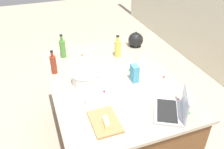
% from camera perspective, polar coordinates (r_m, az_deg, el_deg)
% --- Properties ---
extents(ground_plane, '(12.00, 12.00, 0.00)m').
position_cam_1_polar(ground_plane, '(2.90, 0.00, -15.90)').
color(ground_plane, '#B7A88E').
extents(island_counter, '(1.64, 1.17, 0.90)m').
position_cam_1_polar(island_counter, '(2.57, 0.00, -9.32)').
color(island_counter, brown).
rests_on(island_counter, ground).
extents(laptop, '(0.38, 0.35, 0.22)m').
position_cam_1_polar(laptop, '(1.95, 14.61, -7.92)').
color(laptop, '#B7B7BC').
rests_on(laptop, island_counter).
extents(mixing_bowl_large, '(0.26, 0.26, 0.11)m').
position_cam_1_polar(mixing_bowl_large, '(2.23, -6.39, -0.62)').
color(mixing_bowl_large, white).
rests_on(mixing_bowl_large, island_counter).
extents(bottle_soy, '(0.06, 0.06, 0.25)m').
position_cam_1_polar(bottle_soy, '(2.40, -13.89, 2.42)').
color(bottle_soy, maroon).
rests_on(bottle_soy, island_counter).
extents(bottle_oil, '(0.07, 0.07, 0.25)m').
position_cam_1_polar(bottle_oil, '(2.64, 1.36, 6.37)').
color(bottle_oil, '#DBC64C').
rests_on(bottle_oil, island_counter).
extents(bottle_olive, '(0.06, 0.06, 0.27)m').
position_cam_1_polar(bottle_olive, '(2.67, -11.79, 6.21)').
color(bottle_olive, '#4C8C38').
rests_on(bottle_olive, island_counter).
extents(kettle, '(0.21, 0.18, 0.20)m').
position_cam_1_polar(kettle, '(2.89, 5.72, 8.24)').
color(kettle, black).
rests_on(kettle, island_counter).
extents(cutting_board, '(0.30, 0.21, 0.02)m').
position_cam_1_polar(cutting_board, '(1.83, -1.75, -11.27)').
color(cutting_board, '#AD7F4C').
rests_on(cutting_board, island_counter).
extents(butter_stick_left, '(0.11, 0.05, 0.04)m').
position_cam_1_polar(butter_stick_left, '(1.79, -1.41, -11.36)').
color(butter_stick_left, '#F4E58C').
rests_on(butter_stick_left, cutting_board).
extents(ramekin_small, '(0.08, 0.08, 0.04)m').
position_cam_1_polar(ramekin_small, '(2.41, -3.21, 1.32)').
color(ramekin_small, white).
rests_on(ramekin_small, island_counter).
extents(ramekin_medium, '(0.07, 0.07, 0.04)m').
position_cam_1_polar(ramekin_medium, '(2.01, -5.61, -6.25)').
color(ramekin_medium, white).
rests_on(ramekin_medium, island_counter).
extents(candy_bag, '(0.09, 0.06, 0.17)m').
position_cam_1_polar(candy_bag, '(2.23, 5.43, 0.30)').
color(candy_bag, '#4CA5CC').
rests_on(candy_bag, island_counter).
extents(candy_0, '(0.02, 0.02, 0.02)m').
position_cam_1_polar(candy_0, '(1.95, 14.62, -9.33)').
color(candy_0, green).
rests_on(candy_0, island_counter).
extents(candy_1, '(0.02, 0.02, 0.02)m').
position_cam_1_polar(candy_1, '(2.36, 12.37, -0.56)').
color(candy_1, red).
rests_on(candy_1, island_counter).
extents(candy_2, '(0.01, 0.01, 0.01)m').
position_cam_1_polar(candy_2, '(2.64, 5.82, 3.98)').
color(candy_2, yellow).
rests_on(candy_2, island_counter).
extents(candy_3, '(0.02, 0.02, 0.02)m').
position_cam_1_polar(candy_3, '(2.71, -7.23, 4.72)').
color(candy_3, orange).
rests_on(candy_3, island_counter).
extents(candy_4, '(0.02, 0.02, 0.02)m').
position_cam_1_polar(candy_4, '(2.12, -1.88, -4.03)').
color(candy_4, '#CC3399').
rests_on(candy_4, island_counter).
extents(candy_5, '(0.02, 0.02, 0.02)m').
position_cam_1_polar(candy_5, '(2.42, 4.29, 1.16)').
color(candy_5, green).
rests_on(candy_5, island_counter).
extents(candy_6, '(0.02, 0.02, 0.02)m').
position_cam_1_polar(candy_6, '(2.11, 15.71, -5.74)').
color(candy_6, '#CC3399').
rests_on(candy_6, island_counter).
extents(candy_7, '(0.02, 0.02, 0.02)m').
position_cam_1_polar(candy_7, '(2.97, 3.46, 7.58)').
color(candy_7, orange).
rests_on(candy_7, island_counter).
extents(candy_8, '(0.02, 0.02, 0.02)m').
position_cam_1_polar(candy_8, '(2.00, 18.04, -8.84)').
color(candy_8, green).
rests_on(candy_8, island_counter).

